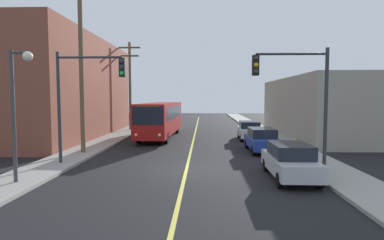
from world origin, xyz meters
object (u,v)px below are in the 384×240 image
object	(u,v)px
parked_car_white	(249,130)
fire_hydrant	(294,145)
traffic_signal_left_corner	(87,86)
utility_pole_near	(81,54)
parked_car_blue	(262,139)
utility_pole_mid	(130,82)
city_bus	(161,118)
traffic_signal_right_corner	(295,85)
street_lamp_left	(18,97)
parked_car_silver	(290,161)

from	to	relation	value
parked_car_white	fire_hydrant	distance (m)	7.48
parked_car_white	traffic_signal_left_corner	distance (m)	15.68
parked_car_white	utility_pole_near	bearing A→B (deg)	-146.45
parked_car_blue	utility_pole_mid	distance (m)	18.67
city_bus	utility_pole_mid	size ratio (longest dim) A/B	1.27
utility_pole_mid	traffic_signal_right_corner	distance (m)	23.02
utility_pole_near	utility_pole_mid	size ratio (longest dim) A/B	1.20
utility_pole_mid	fire_hydrant	world-z (taller)	utility_pole_mid
city_bus	street_lamp_left	world-z (taller)	street_lamp_left
traffic_signal_right_corner	fire_hydrant	size ratio (longest dim) A/B	7.14
utility_pole_near	traffic_signal_left_corner	xyz separation A→B (m)	(1.56, -3.37, -2.17)
city_bus	utility_pole_near	size ratio (longest dim) A/B	1.05
parked_car_blue	utility_pole_near	world-z (taller)	utility_pole_near
parked_car_silver	parked_car_white	xyz separation A→B (m)	(0.12, 13.77, 0.00)
parked_car_white	utility_pole_near	world-z (taller)	utility_pole_near
traffic_signal_right_corner	fire_hydrant	world-z (taller)	traffic_signal_right_corner
parked_car_silver	parked_car_blue	distance (m)	7.34
fire_hydrant	traffic_signal_left_corner	bearing A→B (deg)	-161.75
utility_pole_mid	traffic_signal_left_corner	xyz separation A→B (m)	(1.87, -18.24, -1.17)
city_bus	parked_car_silver	size ratio (longest dim) A/B	2.77
city_bus	fire_hydrant	world-z (taller)	city_bus
parked_car_blue	fire_hydrant	xyz separation A→B (m)	(1.98, -0.79, -0.26)
utility_pole_near	fire_hydrant	bearing A→B (deg)	2.80
traffic_signal_left_corner	street_lamp_left	world-z (taller)	traffic_signal_left_corner
traffic_signal_left_corner	utility_pole_near	bearing A→B (deg)	114.87
utility_pole_near	traffic_signal_right_corner	xyz separation A→B (m)	(12.38, -4.30, -2.17)
parked_car_blue	parked_car_white	xyz separation A→B (m)	(0.07, 6.43, 0.00)
city_bus	parked_car_silver	xyz separation A→B (m)	(7.92, -15.10, -0.98)
traffic_signal_right_corner	traffic_signal_left_corner	bearing A→B (deg)	175.07
fire_hydrant	utility_pole_near	bearing A→B (deg)	-177.20
parked_car_silver	parked_car_blue	size ratio (longest dim) A/B	1.00
parked_car_silver	parked_car_white	world-z (taller)	same
traffic_signal_left_corner	traffic_signal_right_corner	bearing A→B (deg)	-4.93
city_bus	utility_pole_mid	xyz separation A→B (m)	(-4.18, 5.64, 3.65)
parked_car_blue	traffic_signal_right_corner	world-z (taller)	traffic_signal_right_corner
parked_car_silver	street_lamp_left	bearing A→B (deg)	-172.69
city_bus	parked_car_blue	xyz separation A→B (m)	(7.97, -7.76, -0.98)
city_bus	utility_pole_mid	world-z (taller)	utility_pole_mid
utility_pole_mid	city_bus	bearing A→B (deg)	-53.47
parked_car_blue	traffic_signal_right_corner	bearing A→B (deg)	-84.63
parked_car_white	utility_pole_near	distance (m)	15.36
parked_car_blue	utility_pole_mid	size ratio (longest dim) A/B	0.46
city_bus	traffic_signal_right_corner	distance (m)	16.18
utility_pole_near	utility_pole_mid	distance (m)	14.91
fire_hydrant	traffic_signal_right_corner	bearing A→B (deg)	-106.13
parked_car_silver	fire_hydrant	bearing A→B (deg)	72.71
parked_car_white	street_lamp_left	bearing A→B (deg)	-127.63
traffic_signal_right_corner	fire_hydrant	xyz separation A→B (m)	(1.44, 4.98, -3.72)
utility_pole_mid	traffic_signal_right_corner	bearing A→B (deg)	-56.50
parked_car_white	utility_pole_mid	size ratio (longest dim) A/B	0.46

